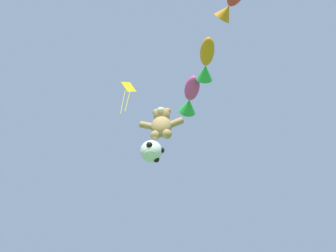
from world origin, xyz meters
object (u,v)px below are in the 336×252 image
at_px(fish_kite_magenta, 190,97).
at_px(fish_kite_crimson, 231,3).
at_px(teddy_bear_kite, 161,123).
at_px(diamond_kite, 128,90).
at_px(fish_kite_tangerine, 206,62).
at_px(soccer_ball_kite, 151,151).

distance_m(fish_kite_magenta, fish_kite_crimson, 4.89).
height_order(teddy_bear_kite, fish_kite_crimson, fish_kite_crimson).
xyz_separation_m(teddy_bear_kite, diamond_kite, (-1.89, -0.35, 2.82)).
distance_m(fish_kite_tangerine, fish_kite_crimson, 2.73).
bearing_deg(fish_kite_tangerine, fish_kite_crimson, -64.05).
bearing_deg(soccer_ball_kite, fish_kite_crimson, -48.61).
bearing_deg(fish_kite_crimson, diamond_kite, 143.99).
xyz_separation_m(fish_kite_tangerine, fish_kite_crimson, (1.18, -2.43, 0.33)).
bearing_deg(diamond_kite, soccer_ball_kite, 21.88).
relative_size(soccer_ball_kite, fish_kite_crimson, 0.61).
height_order(fish_kite_tangerine, diamond_kite, diamond_kite).
height_order(soccer_ball_kite, diamond_kite, diamond_kite).
bearing_deg(fish_kite_magenta, fish_kite_tangerine, -65.51).
xyz_separation_m(teddy_bear_kite, fish_kite_magenta, (1.49, 0.10, 2.12)).
distance_m(soccer_ball_kite, fish_kite_tangerine, 5.01).
relative_size(soccer_ball_kite, fish_kite_tangerine, 0.48).
relative_size(fish_kite_magenta, fish_kite_tangerine, 1.07).
bearing_deg(teddy_bear_kite, fish_kite_crimson, -50.35).
bearing_deg(diamond_kite, fish_kite_tangerine, -19.76).
distance_m(teddy_bear_kite, diamond_kite, 3.41).
relative_size(soccer_ball_kite, fish_kite_magenta, 0.45).
height_order(fish_kite_magenta, fish_kite_crimson, fish_kite_crimson).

